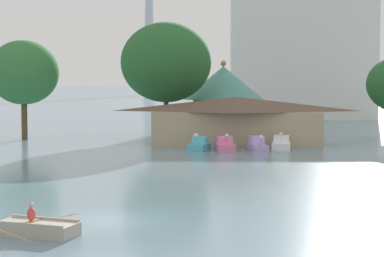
{
  "coord_description": "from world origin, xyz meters",
  "views": [
    {
      "loc": [
        4.94,
        -30.39,
        6.27
      ],
      "look_at": [
        3.08,
        16.39,
        3.06
      ],
      "focal_mm": 63.99,
      "sensor_mm": 36.0,
      "label": 1
    }
  ],
  "objects_px": {
    "pedal_boat_white": "(281,144)",
    "pedal_boat_lavender": "(257,145)",
    "green_roof_pavilion": "(223,95)",
    "shoreline_tree_mid": "(166,62)",
    "background_building_block": "(301,54)",
    "rowboat_with_rower": "(37,228)",
    "pedal_boat_cyan": "(199,145)",
    "boathouse": "(236,119)",
    "shoreline_tree_tall_left": "(24,73)",
    "pedal_boat_pink": "(225,145)"
  },
  "relations": [
    {
      "from": "pedal_boat_white",
      "to": "pedal_boat_lavender",
      "type": "bearing_deg",
      "value": -62.43
    },
    {
      "from": "green_roof_pavilion",
      "to": "shoreline_tree_mid",
      "type": "xyz_separation_m",
      "value": [
        -6.38,
        -7.0,
        3.77
      ]
    },
    {
      "from": "shoreline_tree_mid",
      "to": "background_building_block",
      "type": "distance_m",
      "value": 45.68
    },
    {
      "from": "pedal_boat_lavender",
      "to": "pedal_boat_white",
      "type": "height_order",
      "value": "pedal_boat_white"
    },
    {
      "from": "pedal_boat_lavender",
      "to": "green_roof_pavilion",
      "type": "relative_size",
      "value": 0.29
    },
    {
      "from": "green_roof_pavilion",
      "to": "background_building_block",
      "type": "height_order",
      "value": "background_building_block"
    },
    {
      "from": "rowboat_with_rower",
      "to": "pedal_boat_cyan",
      "type": "xyz_separation_m",
      "value": [
        5.64,
        34.96,
        0.2
      ]
    },
    {
      "from": "pedal_boat_lavender",
      "to": "boathouse",
      "type": "bearing_deg",
      "value": -178.4
    },
    {
      "from": "pedal_boat_cyan",
      "to": "background_building_block",
      "type": "height_order",
      "value": "background_building_block"
    },
    {
      "from": "rowboat_with_rower",
      "to": "boathouse",
      "type": "bearing_deg",
      "value": 94.75
    },
    {
      "from": "pedal_boat_lavender",
      "to": "background_building_block",
      "type": "bearing_deg",
      "value": 155.14
    },
    {
      "from": "pedal_boat_lavender",
      "to": "shoreline_tree_tall_left",
      "type": "height_order",
      "value": "shoreline_tree_tall_left"
    },
    {
      "from": "pedal_boat_cyan",
      "to": "pedal_boat_pink",
      "type": "bearing_deg",
      "value": 100.75
    },
    {
      "from": "pedal_boat_cyan",
      "to": "background_building_block",
      "type": "distance_m",
      "value": 57.68
    },
    {
      "from": "pedal_boat_lavender",
      "to": "shoreline_tree_tall_left",
      "type": "relative_size",
      "value": 0.26
    },
    {
      "from": "pedal_boat_white",
      "to": "green_roof_pavilion",
      "type": "xyz_separation_m",
      "value": [
        -5.24,
        19.69,
        4.11
      ]
    },
    {
      "from": "pedal_boat_cyan",
      "to": "pedal_boat_white",
      "type": "distance_m",
      "value": 7.56
    },
    {
      "from": "pedal_boat_lavender",
      "to": "background_building_block",
      "type": "height_order",
      "value": "background_building_block"
    },
    {
      "from": "rowboat_with_rower",
      "to": "pedal_boat_cyan",
      "type": "height_order",
      "value": "pedal_boat_cyan"
    },
    {
      "from": "pedal_boat_cyan",
      "to": "shoreline_tree_mid",
      "type": "relative_size",
      "value": 0.23
    },
    {
      "from": "shoreline_tree_tall_left",
      "to": "shoreline_tree_mid",
      "type": "relative_size",
      "value": 0.83
    },
    {
      "from": "pedal_boat_cyan",
      "to": "rowboat_with_rower",
      "type": "bearing_deg",
      "value": 6.82
    },
    {
      "from": "pedal_boat_cyan",
      "to": "green_roof_pavilion",
      "type": "bearing_deg",
      "value": -170.43
    },
    {
      "from": "background_building_block",
      "to": "pedal_boat_pink",
      "type": "bearing_deg",
      "value": -103.56
    },
    {
      "from": "pedal_boat_white",
      "to": "boathouse",
      "type": "bearing_deg",
      "value": -136.42
    },
    {
      "from": "pedal_boat_pink",
      "to": "shoreline_tree_tall_left",
      "type": "xyz_separation_m",
      "value": [
        -21.47,
        10.61,
        6.73
      ]
    },
    {
      "from": "green_roof_pavilion",
      "to": "shoreline_tree_tall_left",
      "type": "bearing_deg",
      "value": -154.99
    },
    {
      "from": "shoreline_tree_tall_left",
      "to": "shoreline_tree_mid",
      "type": "height_order",
      "value": "shoreline_tree_mid"
    },
    {
      "from": "pedal_boat_white",
      "to": "shoreline_tree_mid",
      "type": "relative_size",
      "value": 0.24
    },
    {
      "from": "pedal_boat_lavender",
      "to": "boathouse",
      "type": "xyz_separation_m",
      "value": [
        -1.77,
        6.25,
        1.97
      ]
    },
    {
      "from": "pedal_boat_cyan",
      "to": "pedal_boat_white",
      "type": "bearing_deg",
      "value": 111.34
    },
    {
      "from": "pedal_boat_cyan",
      "to": "shoreline_tree_mid",
      "type": "bearing_deg",
      "value": -147.03
    },
    {
      "from": "rowboat_with_rower",
      "to": "pedal_boat_lavender",
      "type": "xyz_separation_m",
      "value": [
        10.91,
        34.81,
        0.22
      ]
    },
    {
      "from": "rowboat_with_rower",
      "to": "pedal_boat_pink",
      "type": "bearing_deg",
      "value": 94.39
    },
    {
      "from": "pedal_boat_lavender",
      "to": "green_roof_pavilion",
      "type": "distance_m",
      "value": 21.16
    },
    {
      "from": "rowboat_with_rower",
      "to": "pedal_boat_cyan",
      "type": "relative_size",
      "value": 1.31
    },
    {
      "from": "pedal_boat_cyan",
      "to": "shoreline_tree_mid",
      "type": "xyz_separation_m",
      "value": [
        -4.09,
        13.39,
        7.9
      ]
    },
    {
      "from": "pedal_boat_cyan",
      "to": "pedal_boat_lavender",
      "type": "distance_m",
      "value": 5.28
    },
    {
      "from": "pedal_boat_pink",
      "to": "boathouse",
      "type": "bearing_deg",
      "value": 161.13
    },
    {
      "from": "rowboat_with_rower",
      "to": "pedal_boat_lavender",
      "type": "distance_m",
      "value": 36.48
    },
    {
      "from": "rowboat_with_rower",
      "to": "background_building_block",
      "type": "xyz_separation_m",
      "value": [
        21.17,
        89.51,
        10.67
      ]
    },
    {
      "from": "pedal_boat_cyan",
      "to": "boathouse",
      "type": "height_order",
      "value": "boathouse"
    },
    {
      "from": "pedal_boat_white",
      "to": "shoreline_tree_mid",
      "type": "height_order",
      "value": "shoreline_tree_mid"
    },
    {
      "from": "shoreline_tree_mid",
      "to": "background_building_block",
      "type": "xyz_separation_m",
      "value": [
        19.62,
        41.17,
        2.57
      ]
    },
    {
      "from": "boathouse",
      "to": "shoreline_tree_tall_left",
      "type": "height_order",
      "value": "shoreline_tree_tall_left"
    },
    {
      "from": "green_roof_pavilion",
      "to": "background_building_block",
      "type": "xyz_separation_m",
      "value": [
        13.24,
        34.17,
        6.34
      ]
    },
    {
      "from": "rowboat_with_rower",
      "to": "green_roof_pavilion",
      "type": "height_order",
      "value": "green_roof_pavilion"
    },
    {
      "from": "pedal_boat_lavender",
      "to": "pedal_boat_white",
      "type": "distance_m",
      "value": 2.41
    },
    {
      "from": "background_building_block",
      "to": "shoreline_tree_mid",
      "type": "bearing_deg",
      "value": -115.48
    },
    {
      "from": "pedal_boat_cyan",
      "to": "boathouse",
      "type": "distance_m",
      "value": 7.31
    }
  ]
}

